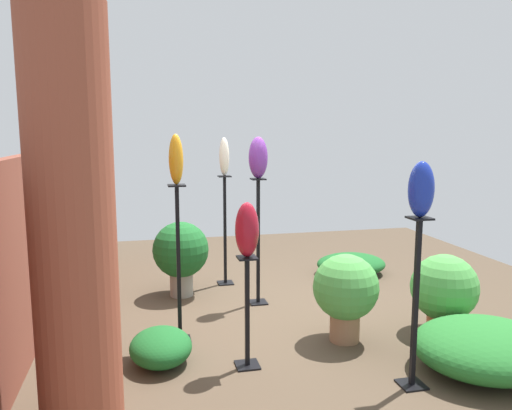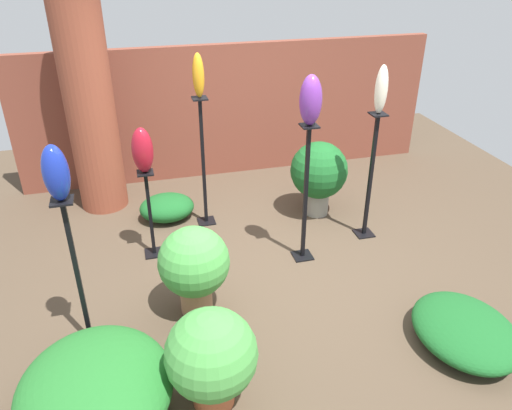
# 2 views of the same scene
# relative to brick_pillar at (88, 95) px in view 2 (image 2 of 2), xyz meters

# --- Properties ---
(ground_plane) EXTENTS (8.00, 8.00, 0.00)m
(ground_plane) POSITION_rel_brick_pillar_xyz_m (1.76, -1.78, -1.40)
(ground_plane) COLOR #4C3D2D
(brick_wall_back) EXTENTS (5.60, 0.12, 1.78)m
(brick_wall_back) POSITION_rel_brick_pillar_xyz_m (1.76, 0.58, -0.51)
(brick_wall_back) COLOR brown
(brick_wall_back) RESTS_ON ground
(brick_pillar) EXTENTS (0.56, 0.56, 2.80)m
(brick_pillar) POSITION_rel_brick_pillar_xyz_m (0.00, 0.00, 0.00)
(brick_pillar) COLOR brown
(brick_pillar) RESTS_ON ground
(pedestal_violet) EXTENTS (0.20, 0.20, 1.46)m
(pedestal_violet) POSITION_rel_brick_pillar_xyz_m (2.02, -1.74, -0.72)
(pedestal_violet) COLOR black
(pedestal_violet) RESTS_ON ground
(pedestal_ruby) EXTENTS (0.20, 0.20, 0.96)m
(pedestal_ruby) POSITION_rel_brick_pillar_xyz_m (0.51, -1.28, -0.96)
(pedestal_ruby) COLOR black
(pedestal_ruby) RESTS_ON ground
(pedestal_ivory) EXTENTS (0.20, 0.20, 1.42)m
(pedestal_ivory) POSITION_rel_brick_pillar_xyz_m (2.84, -1.49, -0.74)
(pedestal_ivory) COLOR black
(pedestal_ivory) RESTS_ON ground
(pedestal_cobalt) EXTENTS (0.20, 0.20, 1.35)m
(pedestal_cobalt) POSITION_rel_brick_pillar_xyz_m (-0.11, -2.48, -0.78)
(pedestal_cobalt) COLOR black
(pedestal_cobalt) RESTS_ON ground
(pedestal_amber) EXTENTS (0.20, 0.20, 1.50)m
(pedestal_amber) POSITION_rel_brick_pillar_xyz_m (1.16, -0.77, -0.70)
(pedestal_amber) COLOR black
(pedestal_amber) RESTS_ON ground
(art_vase_violet) EXTENTS (0.21, 0.22, 0.47)m
(art_vase_violet) POSITION_rel_brick_pillar_xyz_m (2.02, -1.74, 0.29)
(art_vase_violet) COLOR #6B2D8C
(art_vase_violet) RESTS_ON pedestal_violet
(art_vase_ruby) EXTENTS (0.21, 0.20, 0.46)m
(art_vase_ruby) POSITION_rel_brick_pillar_xyz_m (0.51, -1.28, -0.21)
(art_vase_ruby) COLOR maroon
(art_vase_ruby) RESTS_ON pedestal_ruby
(art_vase_ivory) EXTENTS (0.12, 0.13, 0.49)m
(art_vase_ivory) POSITION_rel_brick_pillar_xyz_m (2.84, -1.49, 0.27)
(art_vase_ivory) COLOR beige
(art_vase_ivory) RESTS_ON pedestal_ivory
(art_vase_cobalt) EXTENTS (0.18, 0.20, 0.42)m
(art_vase_cobalt) POSITION_rel_brick_pillar_xyz_m (-0.11, -2.48, 0.16)
(art_vase_cobalt) COLOR #192D9E
(art_vase_cobalt) RESTS_ON pedestal_cobalt
(art_vase_amber) EXTENTS (0.12, 0.13, 0.46)m
(art_vase_amber) POSITION_rel_brick_pillar_xyz_m (1.16, -0.77, 0.34)
(art_vase_amber) COLOR orange
(art_vase_amber) RESTS_ON pedestal_amber
(potted_plant_walkway_edge) EXTENTS (0.65, 0.65, 0.79)m
(potted_plant_walkway_edge) POSITION_rel_brick_pillar_xyz_m (0.77, -3.33, -0.96)
(potted_plant_walkway_edge) COLOR #B25B38
(potted_plant_walkway_edge) RESTS_ON ground
(potted_plant_back_center) EXTENTS (0.62, 0.62, 0.84)m
(potted_plant_back_center) POSITION_rel_brick_pillar_xyz_m (0.81, -2.30, -0.90)
(potted_plant_back_center) COLOR #936B4C
(potted_plant_back_center) RESTS_ON ground
(potted_plant_front_right) EXTENTS (0.67, 0.67, 0.91)m
(potted_plant_front_right) POSITION_rel_brick_pillar_xyz_m (2.49, -0.89, -0.86)
(potted_plant_front_right) COLOR gray
(potted_plant_front_right) RESTS_ON ground
(foliage_bed_east) EXTENTS (0.81, 0.97, 0.28)m
(foliage_bed_east) POSITION_rel_brick_pillar_xyz_m (2.88, -3.28, -1.26)
(foliage_bed_east) COLOR #195923
(foliage_bed_east) RESTS_ON ground
(foliage_bed_west) EXTENTS (0.64, 0.53, 0.30)m
(foliage_bed_west) POSITION_rel_brick_pillar_xyz_m (0.72, -0.57, -1.25)
(foliage_bed_west) COLOR #195923
(foliage_bed_west) RESTS_ON ground
(foliage_bed_center) EXTENTS (1.09, 1.20, 0.42)m
(foliage_bed_center) POSITION_rel_brick_pillar_xyz_m (-0.04, -3.19, -1.19)
(foliage_bed_center) COLOR #236B28
(foliage_bed_center) RESTS_ON ground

